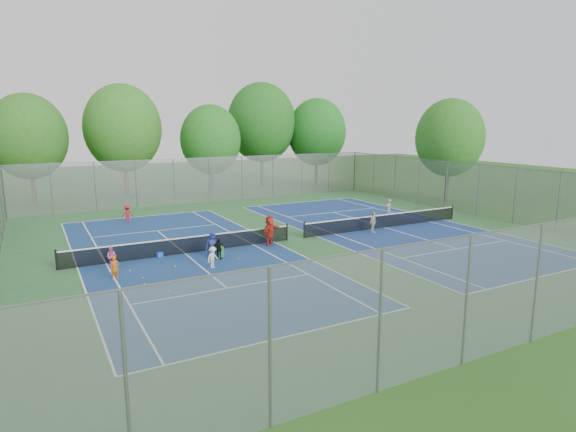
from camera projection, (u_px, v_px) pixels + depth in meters
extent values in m
plane|color=#265119|center=(296.00, 239.00, 29.76)|extent=(120.00, 120.00, 0.00)
cube|color=#2D6032|center=(296.00, 239.00, 29.76)|extent=(32.00, 32.00, 0.01)
cube|color=navy|center=(185.00, 253.00, 26.51)|extent=(10.97, 23.77, 0.01)
cube|color=navy|center=(385.00, 227.00, 33.01)|extent=(10.97, 23.77, 0.01)
cube|color=black|center=(185.00, 246.00, 26.43)|extent=(12.87, 0.10, 0.91)
cube|color=black|center=(385.00, 221.00, 32.92)|extent=(12.87, 0.10, 0.91)
cube|color=gray|center=(209.00, 180.00, 43.21)|extent=(32.00, 0.10, 4.00)
cube|color=gray|center=(536.00, 284.00, 15.54)|extent=(32.00, 0.10, 4.00)
cube|color=gray|center=(478.00, 190.00, 36.80)|extent=(0.10, 32.00, 4.00)
cylinder|color=#443326|center=(33.00, 185.00, 41.95)|extent=(0.36, 0.36, 3.50)
ellipsoid|color=#2A611C|center=(28.00, 137.00, 41.14)|extent=(6.40, 6.40, 7.36)
cylinder|color=#443326|center=(126.00, 177.00, 46.49)|extent=(0.36, 0.36, 3.85)
ellipsoid|color=#2F6A1E|center=(123.00, 128.00, 45.59)|extent=(7.20, 7.20, 8.28)
cylinder|color=#443326|center=(212.00, 178.00, 48.54)|extent=(0.36, 0.36, 3.15)
ellipsoid|color=#24681E|center=(211.00, 140.00, 47.80)|extent=(6.00, 6.00, 6.90)
cylinder|color=#443326|center=(262.00, 167.00, 54.28)|extent=(0.36, 0.36, 4.20)
ellipsoid|color=#1F5D1B|center=(261.00, 123.00, 53.32)|extent=(7.60, 7.60, 8.74)
cylinder|color=#443326|center=(316.00, 169.00, 55.40)|extent=(0.36, 0.36, 3.50)
ellipsoid|color=#1D651D|center=(317.00, 132.00, 54.59)|extent=(6.60, 6.60, 7.59)
cylinder|color=#443326|center=(447.00, 183.00, 43.43)|extent=(0.36, 0.36, 3.50)
ellipsoid|color=#27631C|center=(450.00, 138.00, 42.66)|extent=(6.00, 6.00, 6.90)
cube|color=blue|center=(159.00, 255.00, 25.82)|extent=(0.40, 0.40, 0.28)
cube|color=green|center=(220.00, 251.00, 25.90)|extent=(0.37, 0.37, 0.62)
imported|color=#CE6113|center=(115.00, 268.00, 22.05)|extent=(0.47, 0.36, 1.15)
imported|color=#E35897|center=(112.00, 257.00, 24.09)|extent=(0.63, 0.59, 1.04)
imported|color=silver|center=(213.00, 257.00, 23.83)|extent=(0.81, 0.69, 1.09)
imported|color=black|center=(219.00, 249.00, 25.32)|extent=(0.68, 0.29, 1.15)
imported|color=navy|center=(213.00, 245.00, 25.49)|extent=(0.80, 0.63, 1.45)
imported|color=#B42619|center=(270.00, 231.00, 28.12)|extent=(1.67, 1.37, 1.79)
imported|color=#A31723|center=(128.00, 214.00, 34.50)|extent=(0.85, 0.51, 1.29)
imported|color=gray|center=(388.00, 209.00, 35.65)|extent=(0.66, 0.55, 1.54)
imported|color=beige|center=(373.00, 222.00, 31.32)|extent=(0.89, 0.70, 1.41)
sphere|color=#AED030|center=(215.00, 290.00, 20.75)|extent=(0.07, 0.07, 0.07)
sphere|color=#BDDD33|center=(239.00, 259.00, 25.38)|extent=(0.07, 0.07, 0.07)
sphere|color=yellow|center=(145.00, 285.00, 21.41)|extent=(0.07, 0.07, 0.07)
sphere|color=#D4F438|center=(130.00, 271.00, 23.35)|extent=(0.07, 0.07, 0.07)
sphere|color=#D8F338|center=(295.00, 278.00, 22.25)|extent=(0.07, 0.07, 0.07)
sphere|color=#D0D932|center=(211.00, 255.00, 26.17)|extent=(0.07, 0.07, 0.07)
sphere|color=#D0E034|center=(216.00, 258.00, 25.64)|extent=(0.07, 0.07, 0.07)
sphere|color=#BCCB2F|center=(294.00, 280.00, 22.08)|extent=(0.07, 0.07, 0.07)
sphere|color=#CDE134|center=(169.00, 291.00, 20.55)|extent=(0.07, 0.07, 0.07)
sphere|color=#C3CF30|center=(143.00, 278.00, 22.30)|extent=(0.07, 0.07, 0.07)
sphere|color=#A9CE30|center=(175.00, 267.00, 24.05)|extent=(0.07, 0.07, 0.07)
sphere|color=#BCD331|center=(272.00, 266.00, 24.15)|extent=(0.07, 0.07, 0.07)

